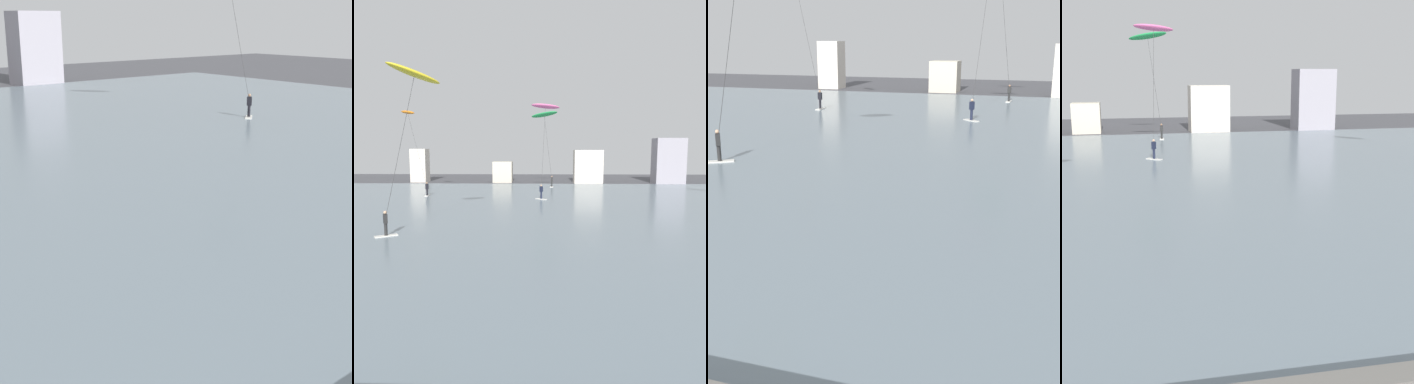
{
  "view_description": "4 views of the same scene",
  "coord_description": "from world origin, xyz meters",
  "views": [
    {
      "loc": [
        -8.68,
        -0.02,
        6.77
      ],
      "look_at": [
        -0.4,
        9.76,
        2.92
      ],
      "focal_mm": 54.24,
      "sensor_mm": 36.0,
      "label": 1
    },
    {
      "loc": [
        -0.74,
        -2.53,
        5.59
      ],
      "look_at": [
        -1.14,
        12.57,
        3.82
      ],
      "focal_mm": 33.69,
      "sensor_mm": 36.0,
      "label": 2
    },
    {
      "loc": [
        5.19,
        -2.17,
        6.09
      ],
      "look_at": [
        1.44,
        9.52,
        2.47
      ],
      "focal_mm": 48.82,
      "sensor_mm": 36.0,
      "label": 3
    },
    {
      "loc": [
        -2.92,
        -5.39,
        6.94
      ],
      "look_at": [
        1.69,
        15.6,
        2.07
      ],
      "focal_mm": 49.04,
      "sensor_mm": 36.0,
      "label": 4
    }
  ],
  "objects": [
    {
      "name": "kitesurfer_green",
      "position": [
        -0.02,
        49.77,
        9.98
      ],
      "size": [
        4.17,
        3.15,
        11.12
      ],
      "color": "silver",
      "rests_on": "water_bay"
    },
    {
      "name": "water_bay",
      "position": [
        0.0,
        29.96,
        0.05
      ],
      "size": [
        84.0,
        52.0,
        0.1
      ],
      "primitive_type": "cube",
      "color": "slate",
      "rests_on": "ground"
    },
    {
      "name": "kitesurfer_pink",
      "position": [
        -0.12,
        39.81,
        9.73
      ],
      "size": [
        3.42,
        4.09,
        10.97
      ],
      "color": "silver",
      "rests_on": "water_bay"
    },
    {
      "name": "far_shore_buildings",
      "position": [
        6.83,
        58.08,
        3.08
      ],
      "size": [
        45.74,
        5.49,
        7.47
      ],
      "color": "beige",
      "rests_on": "ground"
    }
  ]
}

